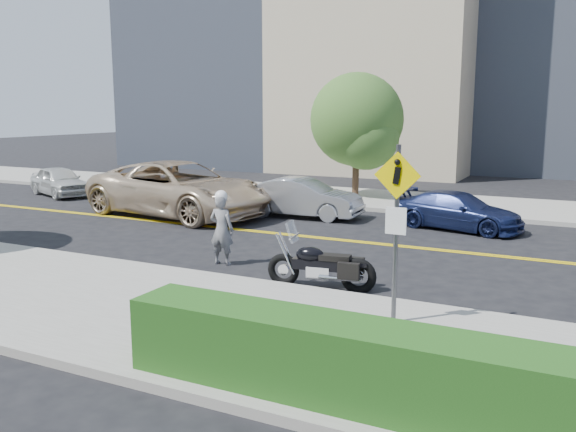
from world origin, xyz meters
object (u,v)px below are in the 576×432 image
(parked_car_silver, at_px, (303,198))
(pedestrian_sign, at_px, (396,217))
(motorcycle, at_px, (321,256))
(suv, at_px, (179,189))
(motorcyclist, at_px, (222,228))
(parked_car_blue, at_px, (458,211))
(parked_car_white, at_px, (60,181))

(parked_car_silver, bearing_deg, pedestrian_sign, -149.59)
(motorcycle, distance_m, suv, 9.79)
(motorcyclist, height_order, parked_car_blue, motorcyclist)
(motorcyclist, bearing_deg, parked_car_silver, -83.97)
(motorcycle, bearing_deg, suv, 135.67)
(suv, bearing_deg, parked_car_white, 85.25)
(suv, height_order, parked_car_white, suv)
(motorcyclist, relative_size, parked_car_white, 0.49)
(motorcycle, distance_m, parked_car_white, 17.21)
(motorcyclist, distance_m, parked_car_white, 14.31)
(suv, distance_m, parked_car_white, 7.78)
(motorcycle, bearing_deg, parked_car_silver, 109.57)
(motorcycle, height_order, parked_car_blue, motorcycle)
(pedestrian_sign, relative_size, parked_car_white, 0.81)
(parked_car_silver, bearing_deg, motorcyclist, -174.19)
(parked_car_blue, bearing_deg, parked_car_silver, 104.66)
(suv, relative_size, parked_car_white, 1.85)
(parked_car_white, xyz_separation_m, parked_car_silver, (11.57, -0.08, 0.05))
(motorcyclist, xyz_separation_m, parked_car_silver, (-1.01, 6.73, -0.23))
(pedestrian_sign, bearing_deg, suv, 142.96)
(suv, distance_m, parked_car_silver, 4.33)
(parked_car_silver, bearing_deg, motorcycle, -154.95)
(pedestrian_sign, bearing_deg, parked_car_white, 152.16)
(motorcycle, bearing_deg, parked_car_blue, 72.00)
(parked_car_white, bearing_deg, parked_car_silver, -68.47)
(pedestrian_sign, bearing_deg, motorcycle, 139.72)
(pedestrian_sign, relative_size, parked_car_silver, 0.73)
(motorcycle, distance_m, parked_car_silver, 8.39)
(motorcycle, height_order, suv, suv)
(motorcycle, bearing_deg, motorcyclist, 158.25)
(motorcyclist, relative_size, parked_car_silver, 0.44)
(pedestrian_sign, relative_size, parked_car_blue, 0.75)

